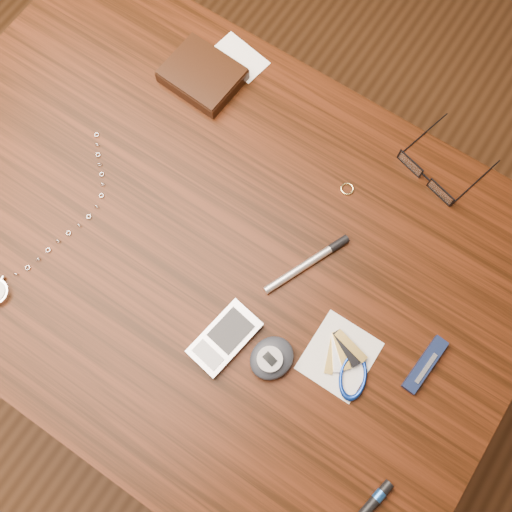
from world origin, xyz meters
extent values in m
plane|color=#472814|center=(0.00, 0.00, 0.00)|extent=(3.80, 3.80, 0.00)
cube|color=#331408|center=(0.00, 0.00, 0.73)|extent=(1.00, 0.70, 0.03)
cylinder|color=#4C2814|center=(-0.45, 0.30, 0.36)|extent=(0.05, 0.05, 0.71)
cylinder|color=#4C2814|center=(0.45, 0.30, 0.36)|extent=(0.05, 0.05, 0.71)
cube|color=black|center=(-0.16, 0.23, 0.76)|extent=(0.13, 0.11, 0.02)
cube|color=black|center=(-0.16, 0.23, 0.77)|extent=(0.12, 0.10, 0.00)
cube|color=white|center=(-0.13, 0.30, 0.75)|extent=(0.10, 0.07, 0.00)
cube|color=black|center=(0.20, 0.28, 0.76)|extent=(0.05, 0.01, 0.03)
cube|color=white|center=(0.20, 0.28, 0.76)|extent=(0.04, 0.01, 0.02)
cylinder|color=black|center=(0.19, 0.34, 0.75)|extent=(0.03, 0.11, 0.00)
cube|color=black|center=(0.27, 0.26, 0.76)|extent=(0.05, 0.01, 0.03)
cube|color=white|center=(0.27, 0.26, 0.76)|extent=(0.04, 0.01, 0.02)
cylinder|color=black|center=(0.30, 0.31, 0.75)|extent=(0.03, 0.11, 0.00)
cube|color=black|center=(0.23, 0.27, 0.77)|extent=(0.02, 0.01, 0.00)
torus|color=#EFD67C|center=(0.14, 0.19, 0.75)|extent=(0.03, 0.03, 0.00)
cylinder|color=silver|center=(-0.21, -0.22, 0.75)|extent=(0.01, 0.01, 0.01)
torus|color=silver|center=(-0.20, -0.20, 0.75)|extent=(0.01, 0.01, 0.01)
torus|color=silver|center=(-0.19, -0.18, 0.75)|extent=(0.01, 0.01, 0.00)
torus|color=silver|center=(-0.19, -0.16, 0.75)|extent=(0.01, 0.01, 0.01)
torus|color=silver|center=(-0.18, -0.14, 0.75)|extent=(0.01, 0.01, 0.00)
torus|color=silver|center=(-0.18, -0.13, 0.75)|extent=(0.01, 0.01, 0.01)
torus|color=silver|center=(-0.17, -0.11, 0.75)|extent=(0.01, 0.01, 0.00)
torus|color=silver|center=(-0.17, -0.09, 0.75)|extent=(0.01, 0.00, 0.01)
torus|color=silver|center=(-0.17, -0.07, 0.75)|extent=(0.01, 0.01, 0.00)
torus|color=silver|center=(-0.17, -0.05, 0.75)|extent=(0.01, 0.00, 0.01)
torus|color=silver|center=(-0.17, -0.03, 0.75)|extent=(0.01, 0.01, 0.00)
torus|color=silver|center=(-0.18, -0.01, 0.75)|extent=(0.01, 0.01, 0.01)
torus|color=silver|center=(-0.19, 0.00, 0.75)|extent=(0.01, 0.01, 0.00)
torus|color=silver|center=(-0.21, 0.01, 0.75)|extent=(0.01, 0.01, 0.01)
torus|color=silver|center=(-0.22, 0.02, 0.75)|extent=(0.01, 0.01, 0.00)
torus|color=silver|center=(-0.23, 0.04, 0.75)|extent=(0.01, 0.00, 0.01)
torus|color=silver|center=(-0.24, 0.05, 0.75)|extent=(0.01, 0.01, 0.00)
cube|color=#B3B2B8|center=(0.12, -0.11, 0.76)|extent=(0.07, 0.11, 0.01)
cube|color=black|center=(0.12, -0.09, 0.76)|extent=(0.05, 0.06, 0.00)
cube|color=#9D9FA4|center=(0.11, -0.14, 0.76)|extent=(0.05, 0.03, 0.00)
ellipsoid|color=#21232B|center=(0.19, -0.09, 0.76)|extent=(0.07, 0.08, 0.02)
cylinder|color=gray|center=(0.19, -0.10, 0.77)|extent=(0.04, 0.04, 0.00)
cube|color=black|center=(0.19, -0.10, 0.78)|extent=(0.02, 0.02, 0.00)
cube|color=silver|center=(0.27, -0.04, 0.75)|extent=(0.09, 0.10, 0.00)
torus|color=#0F319D|center=(0.30, -0.05, 0.76)|extent=(0.07, 0.07, 0.01)
cube|color=olive|center=(0.26, -0.04, 0.75)|extent=(0.03, 0.06, 0.00)
cube|color=silver|center=(0.26, -0.04, 0.75)|extent=(0.04, 0.05, 0.00)
cube|color=#A7863B|center=(0.26, -0.03, 0.76)|extent=(0.05, 0.05, 0.00)
cube|color=black|center=(0.27, -0.02, 0.76)|extent=(0.06, 0.04, 0.00)
cube|color=olive|center=(0.27, -0.02, 0.76)|extent=(0.06, 0.02, 0.00)
cube|color=#0F163C|center=(0.37, 0.02, 0.76)|extent=(0.03, 0.09, 0.01)
cube|color=#B5B5B9|center=(0.38, 0.01, 0.76)|extent=(0.01, 0.05, 0.00)
cylinder|color=silver|center=(0.16, 0.05, 0.76)|extent=(0.07, 0.14, 0.01)
cylinder|color=black|center=(0.18, 0.11, 0.76)|extent=(0.02, 0.03, 0.01)
cylinder|color=black|center=(0.40, -0.19, 0.76)|extent=(0.03, 0.10, 0.01)
cylinder|color=#1D4C9D|center=(0.41, -0.17, 0.76)|extent=(0.02, 0.02, 0.01)
camera|label=1|loc=(0.22, -0.19, 1.57)|focal=40.00mm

